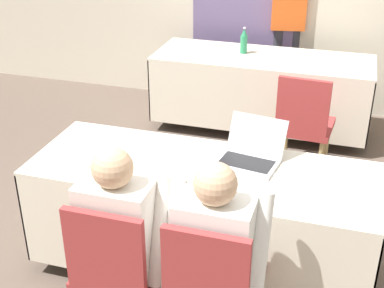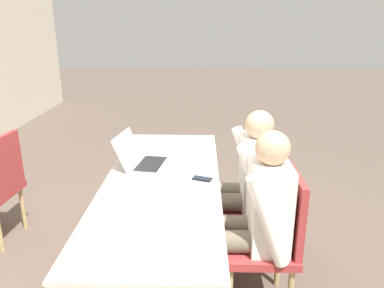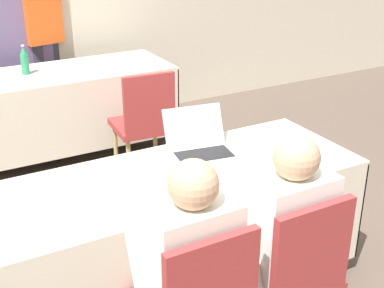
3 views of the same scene
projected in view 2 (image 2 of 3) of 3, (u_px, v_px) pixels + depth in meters
name	position (u px, v px, depth m)	size (l,w,h in m)	color
ground_plane	(165.00, 276.00, 2.66)	(24.00, 24.00, 0.00)	brown
conference_table_near	(163.00, 205.00, 2.49)	(2.03, 0.74, 0.74)	beige
laptop	(144.00, 160.00, 2.66)	(0.40, 0.39, 0.23)	#B7B7BC
cell_phone	(202.00, 179.00, 2.44)	(0.10, 0.14, 0.01)	black
paper_beside_laptop	(116.00, 218.00, 1.96)	(0.22, 0.30, 0.00)	white
paper_centre_table	(147.00, 164.00, 2.70)	(0.29, 0.35, 0.00)	white
chair_near_left	(271.00, 236.00, 2.26)	(0.44, 0.44, 0.89)	tan
chair_near_right	(259.00, 199.00, 2.73)	(0.44, 0.44, 0.89)	tan
person_checkered_shirt	(255.00, 212.00, 2.21)	(0.50, 0.52, 1.15)	#665B4C
person_white_shirt	(246.00, 179.00, 2.68)	(0.50, 0.52, 1.15)	#665B4C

